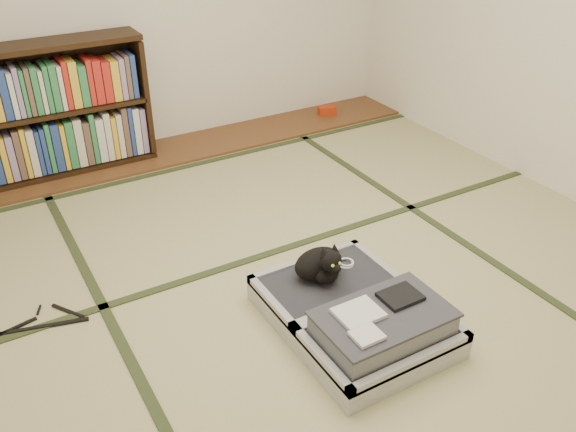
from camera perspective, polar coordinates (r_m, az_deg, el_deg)
floor at (r=3.23m, az=2.38°, el=-6.78°), size 4.50×4.50×0.00m
wood_strip at (r=4.80m, az=-10.56°, el=6.06°), size 4.00×0.50×0.02m
red_item at (r=5.40m, az=3.65°, el=9.85°), size 0.17×0.13×0.07m
room_shell at (r=2.62m, az=3.09°, el=19.54°), size 4.50×4.50×4.50m
tatami_borders at (r=3.58m, az=-1.86°, el=-2.58°), size 4.00×4.50×0.01m
bookcase at (r=4.52m, az=-20.99°, el=9.06°), size 1.27×0.29×0.92m
suitcase at (r=2.93m, az=6.54°, el=-9.30°), size 0.67×0.90×0.26m
cat at (r=3.03m, az=3.14°, el=-4.54°), size 0.30×0.30×0.24m
cable_coil at (r=3.19m, az=5.41°, el=-4.41°), size 0.09×0.09×0.02m
hanger at (r=3.24m, az=-21.91°, el=-9.22°), size 0.43×0.24×0.01m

